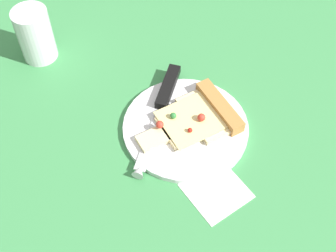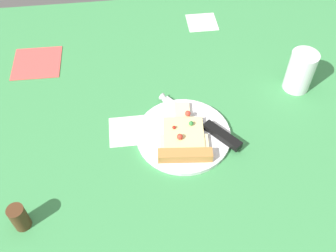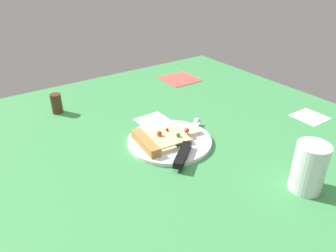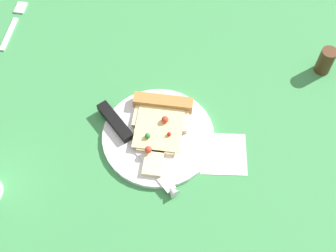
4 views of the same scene
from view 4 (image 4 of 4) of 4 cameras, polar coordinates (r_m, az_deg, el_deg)
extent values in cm
cube|color=#3D8C4C|center=(93.12, -6.39, 1.53)|extent=(130.81, 130.81, 3.00)
cube|color=white|center=(86.94, 7.09, -3.61)|extent=(9.00, 9.00, 0.20)
cylinder|color=silver|center=(87.50, -1.25, -1.32)|extent=(22.15, 22.15, 1.04)
cube|color=beige|center=(88.65, -0.89, 1.23)|extent=(7.06, 11.54, 1.00)
cube|color=beige|center=(85.88, -1.41, -1.85)|extent=(6.28, 7.72, 1.00)
cube|color=beige|center=(83.61, -1.91, -4.82)|extent=(5.53, 4.10, 1.00)
cube|color=#EDD88C|center=(86.55, -1.18, -0.21)|extent=(10.86, 10.14, 0.30)
cube|color=#B27A3D|center=(89.76, -0.62, 3.04)|extent=(3.77, 12.20, 2.20)
sphere|color=red|center=(86.51, -0.39, 0.85)|extent=(1.39, 1.39, 1.39)
sphere|color=red|center=(83.30, -2.55, -3.04)|extent=(1.36, 1.36, 1.36)
sphere|color=#2D7A38|center=(84.88, -2.63, -1.26)|extent=(1.11, 1.11, 1.11)
sphere|color=#B21E14|center=(85.15, 0.13, -1.04)|extent=(0.82, 0.82, 0.82)
cube|color=silver|center=(83.68, -1.98, -5.26)|extent=(10.58, 9.11, 0.30)
cone|color=silver|center=(81.68, 0.52, -8.29)|extent=(2.81, 2.81, 2.00)
cube|color=black|center=(88.24, -6.58, 0.57)|extent=(9.15, 8.01, 1.60)
cylinder|color=#4C2D19|center=(100.72, 19.61, 7.90)|extent=(3.30, 3.30, 6.15)
cube|color=silver|center=(110.02, -19.81, 11.14)|extent=(10.07, 2.32, 0.80)
cube|color=silver|center=(115.19, -18.46, 14.31)|extent=(3.85, 2.79, 0.80)
camera|label=1|loc=(0.38, 66.03, 7.40)|focal=49.14mm
camera|label=2|loc=(1.00, 11.03, 56.00)|focal=41.85mm
camera|label=3|loc=(1.10, -39.41, 31.88)|focal=34.36mm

